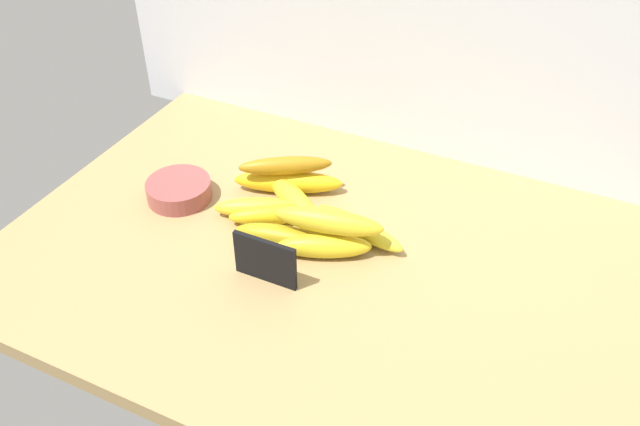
# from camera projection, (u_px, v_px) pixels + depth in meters

# --- Properties ---
(counter_top) EXTENTS (1.10, 0.76, 0.03)m
(counter_top) POSITION_uv_depth(u_px,v_px,m) (324.00, 262.00, 1.14)
(counter_top) COLOR #A28452
(counter_top) RESTS_ON ground
(chalkboard_sign) EXTENTS (0.11, 0.02, 0.08)m
(chalkboard_sign) POSITION_uv_depth(u_px,v_px,m) (265.00, 262.00, 1.06)
(chalkboard_sign) COLOR black
(chalkboard_sign) RESTS_ON counter_top
(fruit_bowl) EXTENTS (0.12, 0.12, 0.04)m
(fruit_bowl) POSITION_uv_depth(u_px,v_px,m) (179.00, 190.00, 1.25)
(fruit_bowl) COLOR #954745
(fruit_bowl) RESTS_ON counter_top
(banana_0) EXTENTS (0.13, 0.14, 0.04)m
(banana_0) POSITION_uv_depth(u_px,v_px,m) (310.00, 235.00, 1.15)
(banana_0) COLOR yellow
(banana_0) RESTS_ON counter_top
(banana_1) EXTENTS (0.17, 0.07, 0.04)m
(banana_1) POSITION_uv_depth(u_px,v_px,m) (282.00, 237.00, 1.14)
(banana_1) COLOR #A99017
(banana_1) RESTS_ON counter_top
(banana_2) EXTENTS (0.21, 0.12, 0.04)m
(banana_2) POSITION_uv_depth(u_px,v_px,m) (288.00, 182.00, 1.26)
(banana_2) COLOR yellow
(banana_2) RESTS_ON counter_top
(banana_3) EXTENTS (0.16, 0.09, 0.03)m
(banana_3) POSITION_uv_depth(u_px,v_px,m) (323.00, 223.00, 1.17)
(banana_3) COLOR yellow
(banana_3) RESTS_ON counter_top
(banana_4) EXTENTS (0.16, 0.10, 0.04)m
(banana_4) POSITION_uv_depth(u_px,v_px,m) (259.00, 208.00, 1.21)
(banana_4) COLOR yellow
(banana_4) RESTS_ON counter_top
(banana_5) EXTENTS (0.19, 0.08, 0.04)m
(banana_5) POSITION_uv_depth(u_px,v_px,m) (359.00, 228.00, 1.16)
(banana_5) COLOR yellow
(banana_5) RESTS_ON counter_top
(banana_6) EXTENTS (0.16, 0.12, 0.04)m
(banana_6) POSITION_uv_depth(u_px,v_px,m) (275.00, 214.00, 1.19)
(banana_6) COLOR yellow
(banana_6) RESTS_ON counter_top
(banana_7) EXTENTS (0.15, 0.12, 0.04)m
(banana_7) POSITION_uv_depth(u_px,v_px,m) (293.00, 198.00, 1.22)
(banana_7) COLOR yellow
(banana_7) RESTS_ON counter_top
(banana_8) EXTENTS (0.16, 0.10, 0.04)m
(banana_8) POSITION_uv_depth(u_px,v_px,m) (326.00, 245.00, 1.12)
(banana_8) COLOR yellow
(banana_8) RESTS_ON counter_top
(banana_9) EXTENTS (0.19, 0.08, 0.04)m
(banana_9) POSITION_uv_depth(u_px,v_px,m) (331.00, 222.00, 1.10)
(banana_9) COLOR yellow
(banana_9) RESTS_ON banana_8
(banana_10) EXTENTS (0.17, 0.12, 0.03)m
(banana_10) POSITION_uv_depth(u_px,v_px,m) (285.00, 166.00, 1.24)
(banana_10) COLOR #A87416
(banana_10) RESTS_ON banana_2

